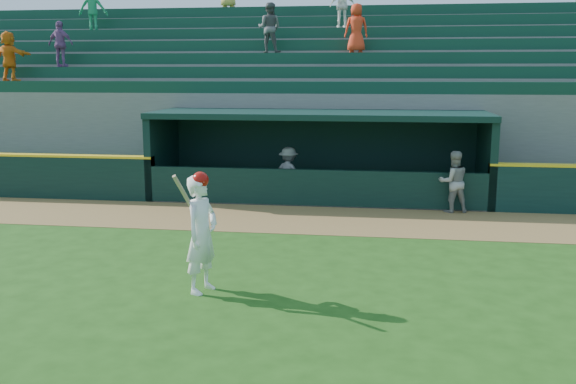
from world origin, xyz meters
TOP-DOWN VIEW (x-y plane):
  - ground at (0.00, 0.00)m, footprint 120.00×120.00m
  - warning_track at (0.00, 4.90)m, footprint 40.00×3.00m
  - dugout_player_front at (3.60, 6.28)m, footprint 0.88×0.76m
  - dugout_player_inside at (-0.82, 7.38)m, footprint 1.10×0.89m
  - dugout at (0.00, 8.00)m, footprint 9.40×2.80m
  - stands at (-0.02, 12.57)m, footprint 34.50×6.31m
  - batter_at_plate at (-1.11, -0.53)m, footprint 0.66×0.86m

SIDE VIEW (x-z plane):
  - ground at x=0.00m, z-range 0.00..0.00m
  - warning_track at x=0.00m, z-range 0.00..0.01m
  - dugout_player_inside at x=-0.82m, z-range 0.00..1.48m
  - dugout_player_front at x=3.60m, z-range 0.00..1.59m
  - batter_at_plate at x=-1.11m, z-range -0.01..2.00m
  - dugout at x=0.00m, z-range 0.13..2.59m
  - stands at x=-0.02m, z-range -1.40..6.20m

